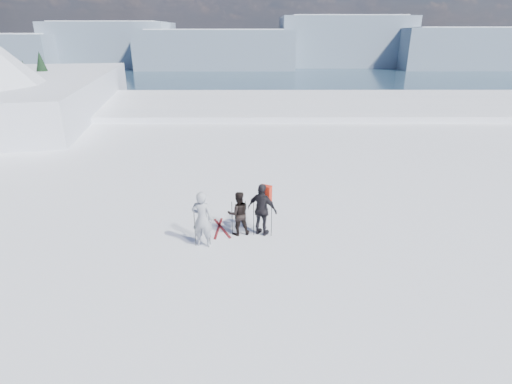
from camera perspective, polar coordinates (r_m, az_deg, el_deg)
lake_basin at (r=42.15m, az=2.00°, el=3.42°), size 820.00×820.00×71.62m
far_mountain_range at (r=465.97m, az=3.69°, el=20.22°), size 770.00×110.00×53.00m
near_ridge at (r=47.59m, az=-32.16°, el=5.99°), size 31.37×35.68×25.62m
skier_grey at (r=13.67m, az=-7.68°, el=-3.87°), size 0.82×0.63×2.01m
skier_dark at (r=14.39m, az=-2.53°, el=-3.07°), size 0.92×0.78×1.66m
skier_pack at (r=14.29m, az=0.90°, el=-2.57°), size 1.24×0.96×1.96m
backpack at (r=14.01m, az=1.39°, el=2.66°), size 0.48×0.40×0.64m
ski_poles at (r=14.15m, az=-2.98°, el=-4.30°), size 2.67×0.84×1.36m
skis_loose at (r=15.17m, az=-5.13°, el=-5.18°), size 0.78×1.70×0.03m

